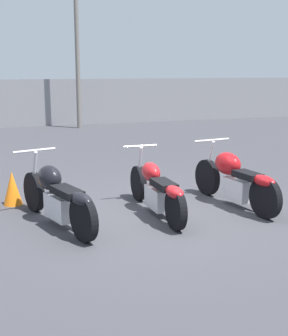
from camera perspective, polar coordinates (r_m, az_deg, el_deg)
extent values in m
plane|color=#38383D|center=(6.88, 1.14, -5.97)|extent=(60.00, 60.00, 0.00)
cube|color=gray|center=(18.07, -12.38, 7.77)|extent=(40.00, 0.04, 1.74)
cylinder|color=slate|center=(17.25, -8.25, 17.73)|extent=(0.16, 0.16, 7.75)
cylinder|color=black|center=(7.28, -13.26, -2.83)|extent=(0.26, 0.60, 0.60)
cylinder|color=black|center=(5.89, -7.39, -6.13)|extent=(0.26, 0.60, 0.60)
cube|color=silver|center=(6.51, -10.34, -4.73)|extent=(0.35, 0.60, 0.33)
ellipsoid|color=black|center=(6.66, -11.44, -1.17)|extent=(0.41, 0.53, 0.35)
cube|color=black|center=(6.20, -9.37, -2.89)|extent=(0.39, 0.63, 0.10)
ellipsoid|color=black|center=(5.87, -7.68, -3.79)|extent=(0.31, 0.48, 0.16)
cylinder|color=silver|center=(7.05, -13.21, 2.09)|extent=(0.64, 0.21, 0.04)
cylinder|color=silver|center=(7.16, -13.24, -0.41)|extent=(0.11, 0.25, 0.63)
cylinder|color=silver|center=(6.44, -8.75, -5.42)|extent=(0.23, 0.59, 0.07)
cylinder|color=black|center=(7.68, -0.68, -1.85)|extent=(0.10, 0.57, 0.56)
cylinder|color=black|center=(6.28, 3.88, -5.06)|extent=(0.10, 0.57, 0.56)
cube|color=silver|center=(6.91, 1.59, -3.68)|extent=(0.20, 0.56, 0.31)
ellipsoid|color=red|center=(7.07, 0.84, -0.49)|extent=(0.25, 0.49, 0.29)
cube|color=black|center=(6.60, 2.43, -2.03)|extent=(0.24, 0.54, 0.10)
ellipsoid|color=red|center=(6.26, 3.73, -2.95)|extent=(0.20, 0.44, 0.16)
cylinder|color=silver|center=(7.46, -0.45, 2.69)|extent=(0.56, 0.04, 0.04)
cylinder|color=silver|center=(7.56, -0.57, 0.39)|extent=(0.05, 0.24, 0.62)
cylinder|color=silver|center=(6.83, 3.00, -4.38)|extent=(0.07, 0.71, 0.07)
cylinder|color=black|center=(8.07, 7.72, -1.12)|extent=(0.17, 0.62, 0.61)
cylinder|color=black|center=(6.95, 14.57, -3.55)|extent=(0.17, 0.62, 0.61)
cube|color=silver|center=(7.45, 11.22, -2.60)|extent=(0.26, 0.55, 0.33)
ellipsoid|color=#AD1419|center=(7.56, 10.18, 0.54)|extent=(0.37, 0.58, 0.36)
cube|color=black|center=(7.19, 12.53, -0.88)|extent=(0.30, 0.51, 0.10)
ellipsoid|color=#AD1419|center=(6.93, 14.40, -1.52)|extent=(0.25, 0.46, 0.16)
cylinder|color=silver|center=(7.87, 8.27, 3.37)|extent=(0.68, 0.12, 0.04)
cylinder|color=silver|center=(7.96, 7.99, 1.10)|extent=(0.08, 0.25, 0.64)
cylinder|color=silver|center=(7.43, 12.63, -3.19)|extent=(0.14, 0.59, 0.07)
cone|color=orange|center=(7.70, -15.75, -2.38)|extent=(0.30, 0.30, 0.54)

